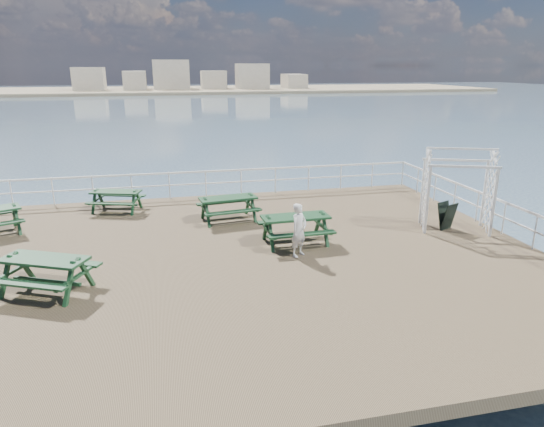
{
  "coord_description": "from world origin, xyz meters",
  "views": [
    {
      "loc": [
        -1.64,
        -12.74,
        5.2
      ],
      "look_at": [
        1.33,
        0.35,
        1.1
      ],
      "focal_mm": 32.0,
      "sensor_mm": 36.0,
      "label": 1
    }
  ],
  "objects_px": {
    "picnic_table_c": "(228,204)",
    "trellis_arbor": "(457,194)",
    "picnic_table_e": "(295,223)",
    "picnic_table_d": "(45,267)",
    "picnic_table_b": "(116,196)",
    "person": "(299,230)"
  },
  "relations": [
    {
      "from": "picnic_table_c",
      "to": "person",
      "type": "xyz_separation_m",
      "value": [
        1.5,
        -3.73,
        0.16
      ]
    },
    {
      "from": "picnic_table_b",
      "to": "picnic_table_e",
      "type": "xyz_separation_m",
      "value": [
        5.58,
        -4.79,
        0.08
      ]
    },
    {
      "from": "picnic_table_c",
      "to": "person",
      "type": "bearing_deg",
      "value": -75.81
    },
    {
      "from": "picnic_table_c",
      "to": "picnic_table_d",
      "type": "distance_m",
      "value": 6.82
    },
    {
      "from": "picnic_table_c",
      "to": "trellis_arbor",
      "type": "xyz_separation_m",
      "value": [
        7.14,
        -2.63,
        0.6
      ]
    },
    {
      "from": "picnic_table_b",
      "to": "picnic_table_e",
      "type": "bearing_deg",
      "value": -22.78
    },
    {
      "from": "picnic_table_d",
      "to": "picnic_table_b",
      "type": "bearing_deg",
      "value": 106.14
    },
    {
      "from": "picnic_table_c",
      "to": "trellis_arbor",
      "type": "bearing_deg",
      "value": -27.86
    },
    {
      "from": "picnic_table_e",
      "to": "trellis_arbor",
      "type": "distance_m",
      "value": 5.5
    },
    {
      "from": "picnic_table_b",
      "to": "trellis_arbor",
      "type": "relative_size",
      "value": 0.79
    },
    {
      "from": "person",
      "to": "picnic_table_d",
      "type": "bearing_deg",
      "value": 152.64
    },
    {
      "from": "picnic_table_c",
      "to": "picnic_table_d",
      "type": "relative_size",
      "value": 0.85
    },
    {
      "from": "picnic_table_d",
      "to": "picnic_table_e",
      "type": "relative_size",
      "value": 1.22
    },
    {
      "from": "picnic_table_c",
      "to": "picnic_table_e",
      "type": "xyz_separation_m",
      "value": [
        1.68,
        -2.72,
        0.02
      ]
    },
    {
      "from": "picnic_table_e",
      "to": "person",
      "type": "xyz_separation_m",
      "value": [
        -0.18,
        -1.01,
        0.14
      ]
    },
    {
      "from": "picnic_table_b",
      "to": "person",
      "type": "height_order",
      "value": "person"
    },
    {
      "from": "picnic_table_b",
      "to": "picnic_table_c",
      "type": "xyz_separation_m",
      "value": [
        3.9,
        -2.07,
        0.06
      ]
    },
    {
      "from": "picnic_table_c",
      "to": "picnic_table_d",
      "type": "height_order",
      "value": "picnic_table_d"
    },
    {
      "from": "picnic_table_b",
      "to": "person",
      "type": "relative_size",
      "value": 1.39
    },
    {
      "from": "trellis_arbor",
      "to": "picnic_table_e",
      "type": "bearing_deg",
      "value": -157.87
    },
    {
      "from": "picnic_table_d",
      "to": "trellis_arbor",
      "type": "distance_m",
      "value": 12.32
    },
    {
      "from": "picnic_table_e",
      "to": "person",
      "type": "relative_size",
      "value": 1.35
    }
  ]
}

